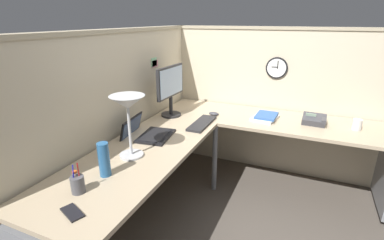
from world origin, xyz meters
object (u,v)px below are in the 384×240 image
(computer_mouse, at_px, (214,114))
(wall_clock, at_px, (277,68))
(keyboard, at_px, (202,123))
(thermos_flask, at_px, (104,160))
(cell_phone, at_px, (72,213))
(pen_cup, at_px, (78,184))
(laptop, at_px, (145,133))
(office_phone, at_px, (315,120))
(book_stack, at_px, (266,117))
(coffee_mug, at_px, (357,125))
(monitor, at_px, (171,87))
(desk_lamp_dome, at_px, (128,107))

(computer_mouse, relative_size, wall_clock, 0.47)
(keyboard, bearing_deg, thermos_flask, 167.97)
(cell_phone, distance_m, thermos_flask, 0.39)
(computer_mouse, relative_size, pen_cup, 0.58)
(pen_cup, xyz_separation_m, wall_clock, (2.04, -0.78, 0.39))
(thermos_flask, bearing_deg, laptop, 10.19)
(computer_mouse, distance_m, thermos_flask, 1.39)
(office_phone, distance_m, book_stack, 0.44)
(office_phone, distance_m, coffee_mug, 0.34)
(wall_clock, bearing_deg, thermos_flask, 157.52)
(pen_cup, distance_m, thermos_flask, 0.22)
(cell_phone, bearing_deg, office_phone, -8.90)
(laptop, bearing_deg, cell_phone, -168.62)
(cell_phone, relative_size, office_phone, 0.68)
(coffee_mug, bearing_deg, wall_clock, 66.15)
(keyboard, bearing_deg, wall_clock, -35.10)
(monitor, distance_m, laptop, 0.61)
(keyboard, bearing_deg, cell_phone, 174.34)
(laptop, relative_size, wall_clock, 1.92)
(desk_lamp_dome, relative_size, pen_cup, 2.47)
(computer_mouse, bearing_deg, wall_clock, -47.92)
(keyboard, height_order, desk_lamp_dome, desk_lamp_dome)
(pen_cup, distance_m, cell_phone, 0.19)
(laptop, distance_m, book_stack, 1.19)
(computer_mouse, height_order, office_phone, office_phone)
(thermos_flask, distance_m, wall_clock, 2.01)
(office_phone, bearing_deg, thermos_flask, 141.78)
(laptop, distance_m, desk_lamp_dome, 0.51)
(monitor, distance_m, computer_mouse, 0.51)
(office_phone, height_order, coffee_mug, office_phone)
(cell_phone, bearing_deg, computer_mouse, 16.42)
(computer_mouse, distance_m, desk_lamp_dome, 1.16)
(monitor, xyz_separation_m, coffee_mug, (0.30, -1.68, -0.25))
(keyboard, distance_m, wall_clock, 1.02)
(monitor, height_order, office_phone, monitor)
(laptop, height_order, office_phone, laptop)
(book_stack, bearing_deg, pen_cup, 155.47)
(office_phone, relative_size, book_stack, 0.68)
(desk_lamp_dome, bearing_deg, monitor, 9.23)
(thermos_flask, distance_m, coffee_mug, 2.14)
(desk_lamp_dome, bearing_deg, pen_cup, 178.10)
(cell_phone, bearing_deg, desk_lamp_dome, 29.51)
(monitor, relative_size, computer_mouse, 4.81)
(thermos_flask, bearing_deg, book_stack, -26.92)
(desk_lamp_dome, xyz_separation_m, pen_cup, (-0.49, 0.02, -0.31))
(pen_cup, bearing_deg, keyboard, -10.91)
(laptop, relative_size, coffee_mug, 4.40)
(book_stack, bearing_deg, laptop, 133.72)
(desk_lamp_dome, bearing_deg, computer_mouse, -12.80)
(coffee_mug, bearing_deg, book_stack, 92.24)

